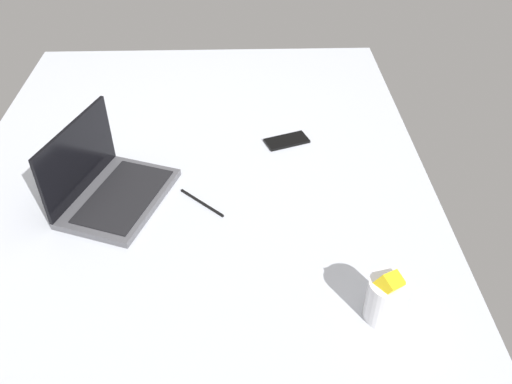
# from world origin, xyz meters

# --- Properties ---
(bed_mattress) EXTENTS (1.80, 1.40, 0.18)m
(bed_mattress) POSITION_xyz_m (0.00, 0.00, 0.09)
(bed_mattress) COLOR #B7BCC6
(bed_mattress) RESTS_ON ground
(laptop) EXTENTS (0.39, 0.33, 0.23)m
(laptop) POSITION_xyz_m (-0.09, 0.24, 0.22)
(laptop) COLOR #4C4C51
(laptop) RESTS_ON bed_mattress
(snack_cup) EXTENTS (0.09, 0.09, 0.14)m
(snack_cup) POSITION_xyz_m (-0.52, -0.45, 0.24)
(snack_cup) COLOR silver
(snack_cup) RESTS_ON bed_mattress
(cell_phone) EXTENTS (0.11, 0.15, 0.01)m
(cell_phone) POSITION_xyz_m (0.19, -0.29, 0.18)
(cell_phone) COLOR black
(cell_phone) RESTS_ON bed_mattress
(charger_cable) EXTENTS (0.12, 0.13, 0.01)m
(charger_cable) POSITION_xyz_m (-0.12, -0.02, 0.18)
(charger_cable) COLOR black
(charger_cable) RESTS_ON bed_mattress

